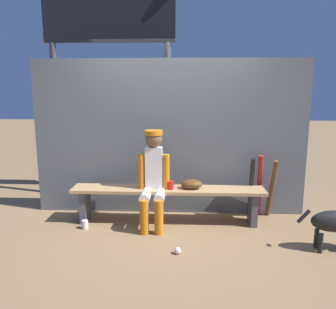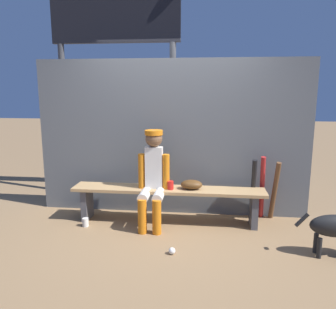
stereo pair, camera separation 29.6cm
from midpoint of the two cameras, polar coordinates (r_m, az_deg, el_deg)
name	(u,v)px [view 2 (the right image)]	position (r m, az deg, el deg)	size (l,w,h in m)	color
ground_plane	(168,222)	(4.58, 1.89, -11.40)	(30.00, 30.00, 0.00)	olive
chainlink_fence	(171,138)	(4.66, 2.37, 2.76)	(3.78, 0.03, 2.15)	#595E63
dugout_bench	(168,196)	(4.45, 1.92, -7.02)	(2.52, 0.36, 0.47)	tan
player_seated	(153,175)	(4.28, -0.63, -3.52)	(0.41, 0.55, 1.24)	silver
baseball_glove	(192,185)	(4.39, 5.95, -5.11)	(0.28, 0.20, 0.12)	#593819
bat_aluminum_black	(253,190)	(4.68, 16.02, -5.76)	(0.06, 0.06, 0.86)	black
bat_aluminum_red	(262,188)	(4.76, 17.40, -5.39)	(0.06, 0.06, 0.89)	#B22323
bat_wood_dark	(275,191)	(4.77, 19.34, -5.86)	(0.06, 0.06, 0.83)	brown
baseball	(172,251)	(3.76, 3.03, -16.04)	(0.07, 0.07, 0.07)	white
cup_on_ground	(85,222)	(4.52, -11.98, -11.20)	(0.08, 0.08, 0.11)	silver
cup_on_bench	(170,185)	(4.36, 2.38, -5.24)	(0.08, 0.08, 0.11)	red
scoreboard	(119,34)	(5.57, -6.76, 19.64)	(2.31, 0.27, 3.67)	#3F3F42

